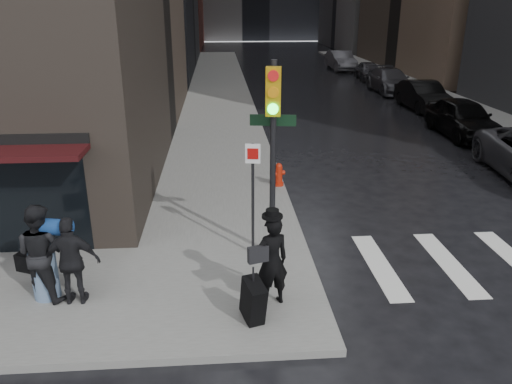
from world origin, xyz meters
TOP-DOWN VIEW (x-y plane):
  - ground at (0.00, 0.00)m, footprint 140.00×140.00m
  - sidewalk_left at (0.00, 27.00)m, footprint 4.00×50.00m
  - sidewalk_right at (13.50, 27.00)m, footprint 3.00×50.00m
  - man_overcoat at (0.81, -0.63)m, footprint 1.01×1.24m
  - man_jeans at (-3.44, 0.04)m, footprint 1.33×1.13m
  - man_greycoat at (-2.81, -0.20)m, footprint 1.04×0.45m
  - traffic_light at (1.06, 1.40)m, footprint 1.07×0.55m
  - fire_hydrant at (1.80, 6.02)m, footprint 0.42×0.32m
  - parked_car_1 at (10.65, 12.17)m, footprint 2.02×4.87m
  - parked_car_2 at (11.18, 17.99)m, footprint 1.74×4.74m
  - parked_car_3 at (11.27, 23.81)m, footprint 2.17×5.27m
  - parked_car_4 at (11.55, 29.64)m, footprint 1.85×4.06m
  - parked_car_5 at (10.71, 35.46)m, footprint 1.93×5.06m

SIDE VIEW (x-z plane):
  - ground at x=0.00m, z-range 0.00..0.00m
  - sidewalk_left at x=0.00m, z-range 0.00..0.15m
  - sidewalk_right at x=13.50m, z-range 0.00..0.15m
  - fire_hydrant at x=1.80m, z-range 0.11..0.84m
  - parked_car_4 at x=11.55m, z-range 0.00..1.35m
  - parked_car_3 at x=11.27m, z-range 0.00..1.53m
  - parked_car_2 at x=11.18m, z-range 0.00..1.55m
  - parked_car_5 at x=10.71m, z-range 0.00..1.65m
  - parked_car_1 at x=10.65m, z-range 0.00..1.65m
  - man_overcoat at x=0.81m, z-range -0.01..1.96m
  - man_greycoat at x=-2.81m, z-range 0.15..1.91m
  - man_jeans at x=-3.44m, z-range 0.15..2.09m
  - traffic_light at x=1.06m, z-range 0.78..5.10m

